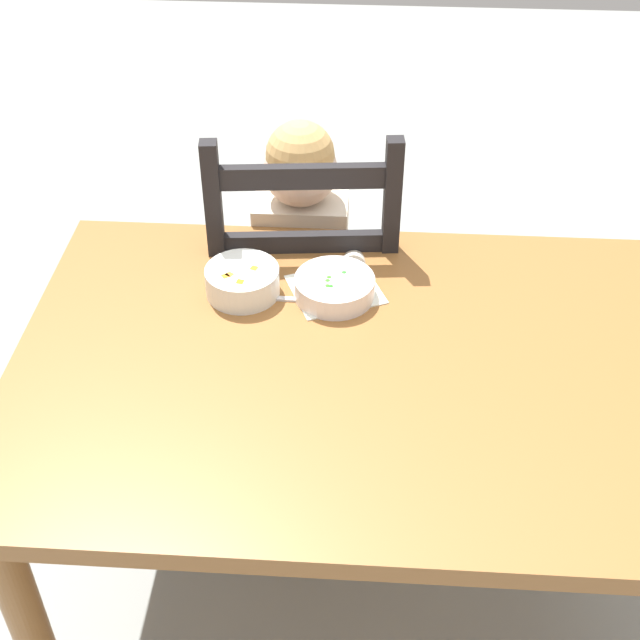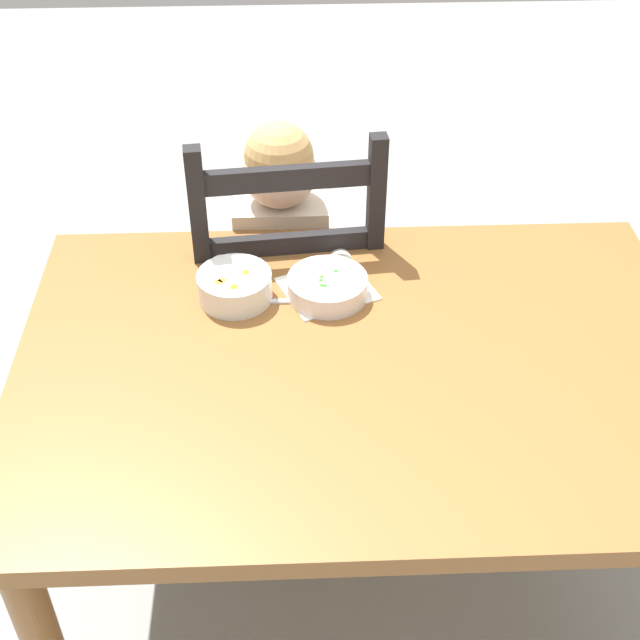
{
  "view_description": "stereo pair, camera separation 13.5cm",
  "coord_description": "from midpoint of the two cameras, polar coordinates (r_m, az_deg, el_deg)",
  "views": [
    {
      "loc": [
        0.01,
        -1.24,
        1.86
      ],
      "look_at": [
        -0.07,
        0.06,
        0.8
      ],
      "focal_mm": 49.6,
      "sensor_mm": 36.0,
      "label": 1
    },
    {
      "loc": [
        -0.13,
        -1.24,
        1.86
      ],
      "look_at": [
        -0.07,
        0.06,
        0.8
      ],
      "focal_mm": 49.6,
      "sensor_mm": 36.0,
      "label": 2
    }
  ],
  "objects": [
    {
      "name": "spoon",
      "position": [
        1.81,
        -6.13,
        1.17
      ],
      "size": [
        0.14,
        0.03,
        0.01
      ],
      "color": "silver",
      "rests_on": "dining_table"
    },
    {
      "name": "bowl_of_peas",
      "position": [
        1.81,
        -1.66,
        2.13
      ],
      "size": [
        0.17,
        0.17,
        0.05
      ],
      "color": "white",
      "rests_on": "dining_table"
    },
    {
      "name": "child_figure",
      "position": [
        2.12,
        -4.3,
        4.08
      ],
      "size": [
        0.32,
        0.31,
        0.98
      ],
      "color": "beige",
      "rests_on": "ground"
    },
    {
      "name": "dining_table",
      "position": [
        1.74,
        0.29,
        -5.22
      ],
      "size": [
        1.31,
        0.9,
        0.75
      ],
      "color": "brown",
      "rests_on": "ground"
    },
    {
      "name": "ground_plane",
      "position": [
        2.24,
        0.24,
        -17.06
      ],
      "size": [
        8.0,
        8.0,
        0.0
      ],
      "primitive_type": "plane",
      "color": "gray"
    },
    {
      "name": "paper_napkin",
      "position": [
        1.84,
        -1.63,
        1.97
      ],
      "size": [
        0.22,
        0.21,
        0.0
      ],
      "primitive_type": "cube",
      "rotation": [
        0.0,
        0.0,
        0.39
      ],
      "color": "white",
      "rests_on": "dining_table"
    },
    {
      "name": "dining_chair",
      "position": [
        2.22,
        -3.96,
        0.68
      ],
      "size": [
        0.46,
        0.46,
        1.02
      ],
      "color": "black",
      "rests_on": "ground"
    },
    {
      "name": "bowl_of_carrots",
      "position": [
        1.81,
        -7.66,
        2.15
      ],
      "size": [
        0.15,
        0.15,
        0.06
      ],
      "color": "white",
      "rests_on": "dining_table"
    }
  ]
}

